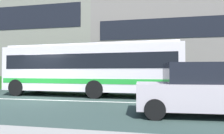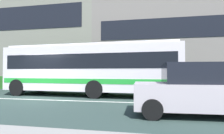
{
  "view_description": "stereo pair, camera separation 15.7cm",
  "coord_description": "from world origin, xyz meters",
  "views": [
    {
      "loc": [
        6.03,
        -9.19,
        1.44
      ],
      "look_at": [
        3.87,
        2.18,
        1.75
      ],
      "focal_mm": 30.98,
      "sensor_mm": 36.0,
      "label": 1
    },
    {
      "loc": [
        6.18,
        -9.16,
        1.44
      ],
      "look_at": [
        3.87,
        2.18,
        1.75
      ],
      "focal_mm": 30.98,
      "sensor_mm": 36.0,
      "label": 2
    }
  ],
  "objects": [
    {
      "name": "ground_plane",
      "position": [
        0.0,
        0.0,
        0.0
      ],
      "size": [
        160.0,
        160.0,
        0.0
      ],
      "primitive_type": "plane",
      "color": "#2A3C37"
    },
    {
      "name": "lane_centre_line",
      "position": [
        0.0,
        0.0,
        0.0
      ],
      "size": [
        60.0,
        0.16,
        0.01
      ],
      "primitive_type": "cube",
      "color": "silver",
      "rests_on": "ground_plane"
    },
    {
      "name": "hedge_row_far",
      "position": [
        -0.06,
        5.82,
        0.54
      ],
      "size": [
        18.39,
        1.1,
        1.08
      ],
      "primitive_type": "cube",
      "color": "#2B6D25",
      "rests_on": "ground_plane"
    },
    {
      "name": "apartment_block_left",
      "position": [
        -12.52,
        13.44,
        6.26
      ],
      "size": [
        25.85,
        8.74,
        12.52
      ],
      "color": "gray",
      "rests_on": "ground_plane"
    },
    {
      "name": "apartment_block_right",
      "position": [
        12.5,
        13.44,
        4.74
      ],
      "size": [
        24.2,
        8.74,
        9.47
      ],
      "color": "gray",
      "rests_on": "ground_plane"
    },
    {
      "name": "transit_bus",
      "position": [
        2.53,
        2.26,
        1.71
      ],
      "size": [
        10.81,
        3.12,
        3.09
      ],
      "color": "white",
      "rests_on": "ground_plane"
    },
    {
      "name": "sedan_oncoming",
      "position": [
        7.82,
        -2.26,
        0.83
      ],
      "size": [
        4.61,
        2.12,
        1.75
      ],
      "color": "#BDB1B6",
      "rests_on": "ground_plane"
    }
  ]
}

